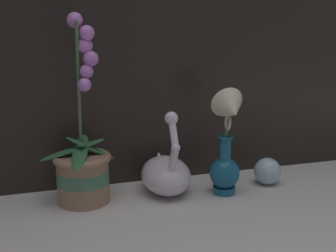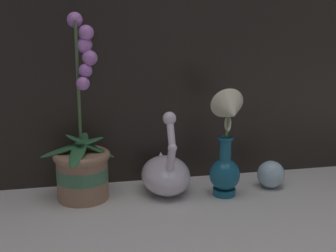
{
  "view_description": "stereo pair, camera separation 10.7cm",
  "coord_description": "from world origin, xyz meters",
  "px_view_note": "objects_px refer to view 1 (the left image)",
  "views": [
    {
      "loc": [
        -0.36,
        -1.03,
        0.48
      ],
      "look_at": [
        -0.02,
        0.1,
        0.18
      ],
      "focal_mm": 50.0,
      "sensor_mm": 36.0,
      "label": 1
    },
    {
      "loc": [
        -0.25,
        -1.05,
        0.48
      ],
      "look_at": [
        -0.02,
        0.1,
        0.18
      ],
      "focal_mm": 50.0,
      "sensor_mm": 36.0,
      "label": 2
    }
  ],
  "objects_px": {
    "swan_figurine": "(166,173)",
    "glass_sphere": "(267,171)",
    "blue_vase": "(227,147)",
    "orchid_potted_plant": "(83,164)"
  },
  "relations": [
    {
      "from": "orchid_potted_plant",
      "to": "swan_figurine",
      "type": "height_order",
      "value": "orchid_potted_plant"
    },
    {
      "from": "swan_figurine",
      "to": "glass_sphere",
      "type": "xyz_separation_m",
      "value": [
        0.29,
        -0.02,
        -0.02
      ]
    },
    {
      "from": "blue_vase",
      "to": "glass_sphere",
      "type": "relative_size",
      "value": 3.81
    },
    {
      "from": "swan_figurine",
      "to": "blue_vase",
      "type": "relative_size",
      "value": 0.81
    },
    {
      "from": "orchid_potted_plant",
      "to": "blue_vase",
      "type": "xyz_separation_m",
      "value": [
        0.36,
        -0.06,
        0.03
      ]
    },
    {
      "from": "blue_vase",
      "to": "glass_sphere",
      "type": "bearing_deg",
      "value": 14.86
    },
    {
      "from": "orchid_potted_plant",
      "to": "swan_figurine",
      "type": "relative_size",
      "value": 2.03
    },
    {
      "from": "swan_figurine",
      "to": "blue_vase",
      "type": "height_order",
      "value": "blue_vase"
    },
    {
      "from": "orchid_potted_plant",
      "to": "glass_sphere",
      "type": "bearing_deg",
      "value": -2.89
    },
    {
      "from": "orchid_potted_plant",
      "to": "glass_sphere",
      "type": "distance_m",
      "value": 0.51
    }
  ]
}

